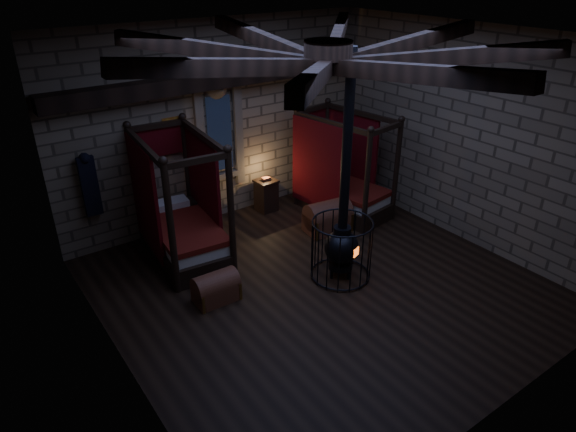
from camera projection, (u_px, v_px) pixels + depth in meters
room at (324, 70)px, 7.48m from camera, size 7.02×7.02×4.29m
bed_left at (182, 227)px, 9.86m from camera, size 1.42×2.38×2.38m
bed_right at (341, 188)px, 11.60m from camera, size 1.42×2.27×2.22m
trunk_left at (216, 288)px, 8.64m from camera, size 0.76×0.49×0.54m
trunk_right at (328, 218)px, 10.82m from camera, size 1.00×0.71×0.69m
nightstand_left at (198, 214)px, 10.81m from camera, size 0.50×0.48×0.91m
nightstand_right at (266, 195)px, 11.66m from camera, size 0.48×0.46×0.80m
stove at (342, 245)px, 9.11m from camera, size 1.09×1.09×4.05m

